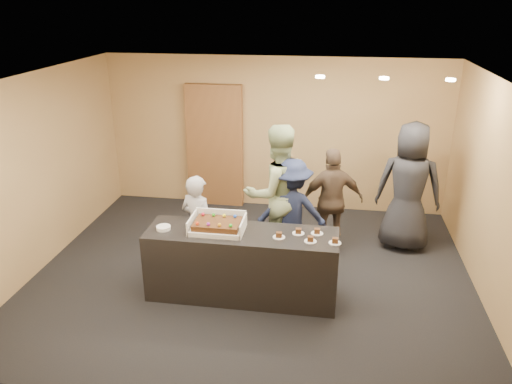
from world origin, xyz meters
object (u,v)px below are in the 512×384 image
plate_stack (164,228)px  person_dark_suit (409,187)px  cake_box (218,227)px  person_sage_man (277,193)px  serving_counter (242,264)px  person_brown_extra (332,201)px  person_navy_man (291,212)px  person_server_grey (198,226)px  sheet_cake (217,224)px  storage_cabinet (215,146)px

plate_stack → person_dark_suit: 3.66m
cake_box → person_sage_man: bearing=60.5°
serving_counter → person_brown_extra: size_ratio=1.50×
person_navy_man → person_server_grey: bearing=20.8°
sheet_cake → person_brown_extra: size_ratio=0.36×
person_dark_suit → storage_cabinet: bearing=-12.1°
person_brown_extra → storage_cabinet: bearing=-49.5°
cake_box → plate_stack: (-0.68, -0.09, -0.02)m
storage_cabinet → person_server_grey: size_ratio=1.53×
person_brown_extra → person_dark_suit: person_dark_suit is taller
person_sage_man → storage_cabinet: bearing=-84.3°
cake_box → sheet_cake: (-0.00, -0.02, 0.05)m
plate_stack → person_sage_man: 1.75m
sheet_cake → cake_box: bearing=89.1°
person_server_grey → person_sage_man: size_ratio=0.72×
person_navy_man → person_brown_extra: bearing=-146.1°
plate_stack → person_brown_extra: bearing=35.9°
plate_stack → person_navy_man: (1.52, 1.07, -0.14)m
person_brown_extra → person_navy_man: bearing=23.6°
storage_cabinet → cake_box: 3.02m
person_dark_suit → sheet_cake: bearing=43.0°
person_brown_extra → serving_counter: bearing=38.6°
serving_counter → person_sage_man: 1.28m
person_server_grey → person_sage_man: (0.99, 0.66, 0.28)m
storage_cabinet → sheet_cake: (0.72, -2.95, -0.11)m
person_sage_man → person_navy_man: size_ratio=1.29×
cake_box → plate_stack: size_ratio=3.75×
storage_cabinet → plate_stack: size_ratio=12.40×
plate_stack → person_server_grey: size_ratio=0.12×
person_server_grey → person_dark_suit: (2.90, 1.26, 0.26)m
serving_counter → person_sage_man: bearing=74.6°
person_server_grey → person_sage_man: person_sage_man is taller
sheet_cake → person_sage_man: person_sage_man is taller
storage_cabinet → sheet_cake: bearing=-76.3°
plate_stack → person_brown_extra: person_brown_extra is taller
storage_cabinet → serving_counter: bearing=-70.8°
person_brown_extra → person_dark_suit: 1.16m
cake_box → person_server_grey: size_ratio=0.46×
cake_box → plate_stack: 0.69m
storage_cabinet → person_sage_man: bearing=-54.1°
cake_box → person_brown_extra: size_ratio=0.42×
cake_box → person_brown_extra: bearing=45.3°
person_sage_man → person_brown_extra: 0.88m
cake_box → sheet_cake: size_ratio=1.17×
storage_cabinet → person_dark_suit: 3.47m
sheet_cake → plate_stack: 0.69m
person_dark_suit → cake_box: bearing=42.7°
person_sage_man → cake_box: bearing=30.3°
cake_box → person_dark_suit: size_ratio=0.34×
sheet_cake → plate_stack: size_ratio=3.20×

